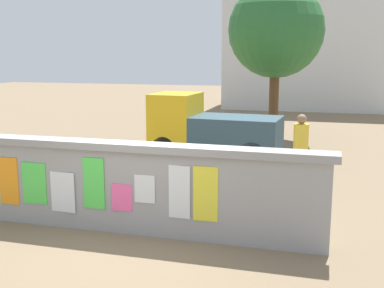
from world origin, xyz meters
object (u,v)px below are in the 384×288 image
at_px(motorcycle, 236,177).
at_px(tree_roadside, 276,31).
at_px(bicycle_near, 67,176).
at_px(auto_rickshaw_truck, 209,128).
at_px(person_walking, 301,142).

relative_size(motorcycle, tree_roadside, 0.35).
xyz_separation_m(motorcycle, bicycle_near, (-3.59, -0.54, -0.10)).
bearing_deg(auto_rickshaw_truck, motorcycle, -67.93).
xyz_separation_m(motorcycle, person_walking, (1.21, 1.50, 0.52)).
distance_m(motorcycle, bicycle_near, 3.63).
xyz_separation_m(auto_rickshaw_truck, bicycle_near, (-2.15, -4.07, -0.54)).
distance_m(bicycle_near, tree_roadside, 9.41).
relative_size(auto_rickshaw_truck, tree_roadside, 0.68).
xyz_separation_m(auto_rickshaw_truck, motorcycle, (1.43, -3.53, -0.44)).
distance_m(motorcycle, person_walking, 2.00).
bearing_deg(tree_roadside, auto_rickshaw_truck, -109.46).
bearing_deg(tree_roadside, person_walking, -78.27).
relative_size(bicycle_near, tree_roadside, 0.32).
distance_m(auto_rickshaw_truck, bicycle_near, 4.64).
bearing_deg(person_walking, auto_rickshaw_truck, 142.47).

